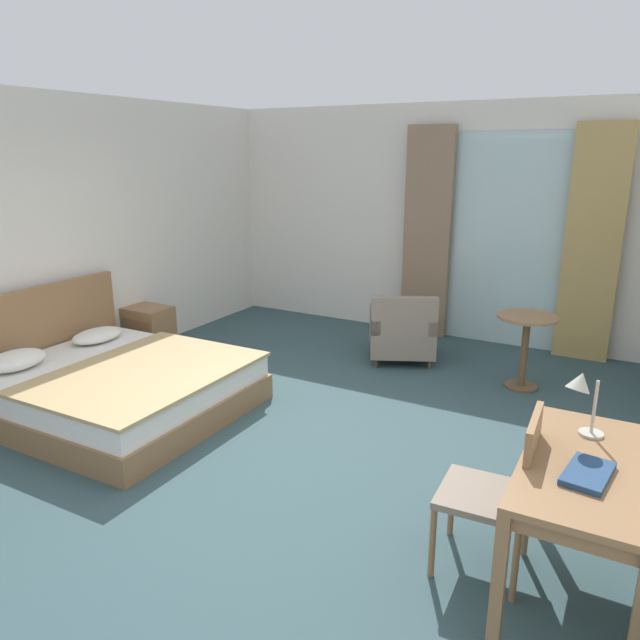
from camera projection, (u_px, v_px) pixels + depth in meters
name	position (u px, v px, depth m)	size (l,w,h in m)	color
ground	(266.00, 453.00, 4.74)	(6.02, 7.92, 0.10)	#334C51
wall_back	(429.00, 222.00, 7.44)	(5.62, 0.12, 2.83)	silver
wall_left	(21.00, 245.00, 5.63)	(0.12, 7.52, 2.83)	silver
balcony_glass_door	(506.00, 242.00, 6.96)	(1.43, 0.02, 2.49)	silver
curtain_panel_left	(427.00, 234.00, 7.31)	(0.59, 0.10, 2.57)	#897056
curtain_panel_right	(592.00, 245.00, 6.43)	(0.58, 0.10, 2.57)	tan
bed	(112.00, 384.00, 5.35)	(2.14, 1.91, 1.02)	olive
nightstand	(149.00, 331.00, 6.83)	(0.49, 0.40, 0.56)	olive
writing_desk	(587.00, 480.00, 2.98)	(0.63, 1.23, 0.78)	olive
desk_chair	(503.00, 486.00, 3.20)	(0.50, 0.48, 0.97)	gray
desk_lamp	(583.00, 391.00, 3.10)	(0.21, 0.28, 0.42)	#B7B2A8
closed_book	(588.00, 473.00, 2.82)	(0.19, 0.33, 0.03)	navy
armchair_by_window	(402.00, 332.00, 6.63)	(0.97, 1.01, 0.79)	gray
round_cafe_table	(526.00, 336.00, 5.78)	(0.58, 0.58, 0.74)	olive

